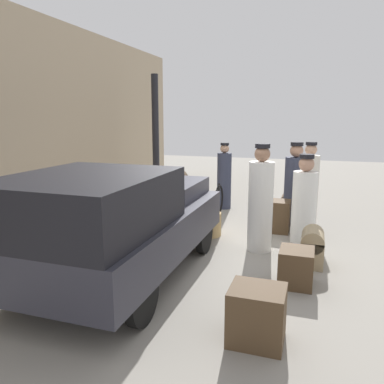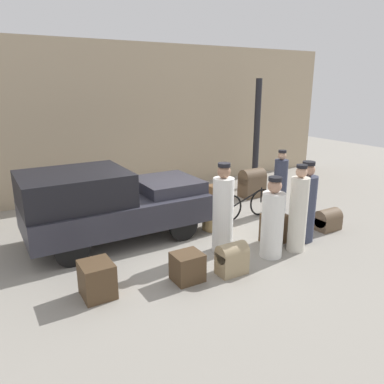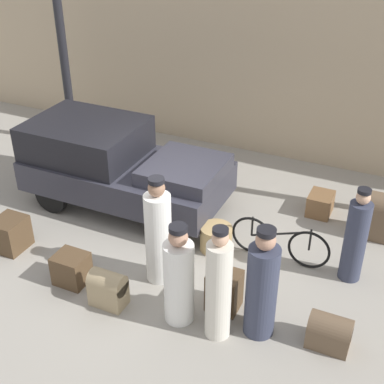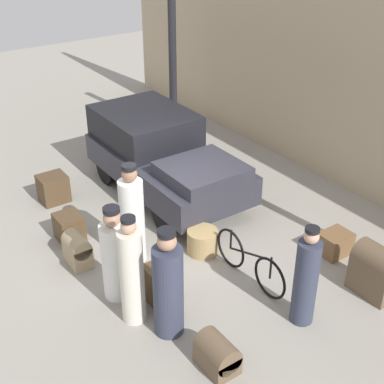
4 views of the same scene
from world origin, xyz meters
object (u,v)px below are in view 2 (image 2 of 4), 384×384
conductor_in_dark_uniform (273,221)px  suitcase_tan_flat (97,279)px  trunk_barrel_dark (232,258)px  trunk_wicker_pale (187,267)px  truck (107,202)px  bicycle (246,205)px  porter_standing_middle (280,183)px  suitcase_black_upright (252,182)px  trunk_umber_medium (217,193)px  suitcase_small_leather (328,220)px  porter_carrying_trunk (305,206)px  trunk_large_brown (274,228)px  wicker_basket (214,220)px  porter_with_bicycle (223,212)px  porter_lifting_near_truck (298,212)px

conductor_in_dark_uniform → suitcase_tan_flat: 3.46m
trunk_barrel_dark → trunk_wicker_pale: (-0.81, 0.20, -0.05)m
truck → bicycle: bearing=-7.7°
conductor_in_dark_uniform → porter_standing_middle: 2.89m
conductor_in_dark_uniform → suitcase_black_upright: bearing=55.9°
conductor_in_dark_uniform → trunk_barrel_dark: 1.20m
truck → trunk_umber_medium: truck is taller
trunk_barrel_dark → bicycle: bearing=46.7°
suitcase_small_leather → trunk_umber_medium: size_ratio=1.06×
porter_carrying_trunk → suitcase_black_upright: porter_carrying_trunk is taller
trunk_large_brown → trunk_barrel_dark: size_ratio=1.08×
porter_carrying_trunk → trunk_umber_medium: porter_carrying_trunk is taller
suitcase_tan_flat → suitcase_small_leather: size_ratio=1.00×
porter_carrying_trunk → suitcase_small_leather: porter_carrying_trunk is taller
trunk_barrel_dark → suitcase_tan_flat: trunk_barrel_dark is taller
wicker_basket → suitcase_black_upright: suitcase_black_upright is taller
porter_with_bicycle → suitcase_black_upright: (2.99, 2.70, -0.40)m
porter_with_bicycle → trunk_barrel_dark: (-0.41, -0.88, -0.54)m
porter_carrying_trunk → trunk_wicker_pale: size_ratio=3.48×
conductor_in_dark_uniform → trunk_umber_medium: bearing=71.9°
trunk_barrel_dark → suitcase_small_leather: 3.26m
wicker_basket → truck: bearing=165.0°
porter_with_bicycle → suitcase_tan_flat: bearing=-172.2°
trunk_wicker_pale → suitcase_black_upright: bearing=38.8°
trunk_large_brown → porter_standing_middle: bearing=43.8°
porter_lifting_near_truck → suitcase_black_upright: porter_lifting_near_truck is taller
suitcase_small_leather → bicycle: bearing=127.4°
conductor_in_dark_uniform → trunk_large_brown: conductor_in_dark_uniform is taller
conductor_in_dark_uniform → trunk_wicker_pale: conductor_in_dark_uniform is taller
wicker_basket → porter_lifting_near_truck: (0.79, -1.84, 0.61)m
conductor_in_dark_uniform → porter_standing_middle: size_ratio=0.99×
porter_lifting_near_truck → suitcase_black_upright: (1.67, 3.45, -0.39)m
bicycle → trunk_umber_medium: 1.77m
trunk_large_brown → porter_with_bicycle: bearing=170.1°
porter_standing_middle → trunk_large_brown: 2.24m
bicycle → porter_lifting_near_truck: (-0.29, -2.01, 0.47)m
porter_carrying_trunk → conductor_in_dark_uniform: bearing=-168.3°
conductor_in_dark_uniform → porter_standing_middle: porter_standing_middle is taller
truck → porter_carrying_trunk: bearing=-30.8°
porter_standing_middle → bicycle: bearing=-177.9°
truck → trunk_barrel_dark: bearing=-61.5°
porter_lifting_near_truck → trunk_large_brown: (-0.12, 0.54, -0.51)m
trunk_barrel_dark → suitcase_black_upright: size_ratio=0.68×
trunk_wicker_pale → suitcase_small_leather: bearing=5.3°
bicycle → trunk_umber_medium: size_ratio=3.10×
porter_standing_middle → trunk_wicker_pale: (-4.00, -1.99, -0.50)m
porter_standing_middle → suitcase_small_leather: porter_standing_middle is taller
porter_lifting_near_truck → trunk_umber_medium: (0.58, 3.75, -0.62)m
wicker_basket → porter_with_bicycle: porter_with_bicycle is taller
suitcase_tan_flat → truck: bearing=66.8°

